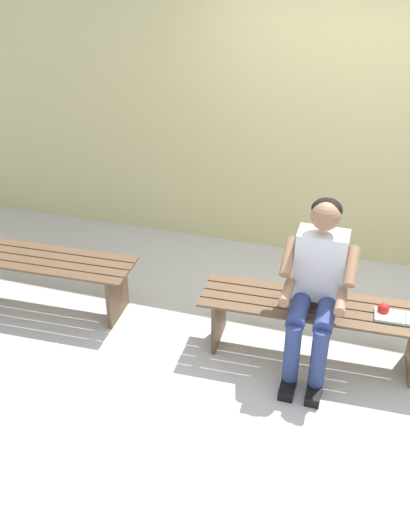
# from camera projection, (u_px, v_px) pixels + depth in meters

# --- Properties ---
(ground_plane) EXTENTS (10.00, 7.00, 0.04)m
(ground_plane) POSITION_uv_depth(u_px,v_px,m) (119.00, 419.00, 3.81)
(ground_plane) COLOR beige
(brick_wall) EXTENTS (9.50, 0.24, 2.41)m
(brick_wall) POSITION_uv_depth(u_px,v_px,m) (293.00, 125.00, 5.22)
(brick_wall) COLOR #D1C684
(brick_wall) RESTS_ON ground
(bench_near) EXTENTS (1.67, 0.50, 0.46)m
(bench_near) POSITION_uv_depth(u_px,v_px,m) (315.00, 317.00, 4.17)
(bench_near) COLOR brown
(bench_near) RESTS_ON ground
(bench_far) EXTENTS (1.57, 0.49, 0.46)m
(bench_far) POSITION_uv_depth(u_px,v_px,m) (41.00, 269.00, 4.73)
(bench_far) COLOR brown
(bench_far) RESTS_ON ground
(person_seated) EXTENTS (0.50, 0.69, 1.26)m
(person_seated) POSITION_uv_depth(u_px,v_px,m) (317.00, 284.00, 3.91)
(person_seated) COLOR silver
(person_seated) RESTS_ON ground
(apple) EXTENTS (0.08, 0.08, 0.08)m
(apple) POSITION_uv_depth(u_px,v_px,m) (383.00, 309.00, 4.00)
(apple) COLOR red
(apple) RESTS_ON bench_near
(book_open) EXTENTS (0.42, 0.18, 0.02)m
(book_open) POSITION_uv_depth(u_px,v_px,m) (405.00, 319.00, 3.95)
(book_open) COLOR white
(book_open) RESTS_ON bench_near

